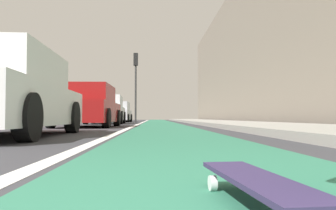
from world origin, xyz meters
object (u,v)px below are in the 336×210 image
object	(u,v)px
parked_car_far	(106,110)
skateboard	(256,182)
parked_car_near	(2,95)
parked_car_mid	(87,107)
parked_car_end	(118,113)
traffic_light	(136,75)

from	to	relation	value
parked_car_far	skateboard	bearing A→B (deg)	-169.96
parked_car_near	parked_car_far	size ratio (longest dim) A/B	1.07
skateboard	parked_car_near	bearing A→B (deg)	32.88
parked_car_mid	parked_car_far	world-z (taller)	parked_car_far
skateboard	parked_car_far	distance (m)	16.92
parked_car_mid	parked_car_end	size ratio (longest dim) A/B	1.02
skateboard	parked_car_near	size ratio (longest dim) A/B	0.19
skateboard	parked_car_mid	world-z (taller)	parked_car_mid
skateboard	parked_car_end	distance (m)	23.44
parked_car_end	traffic_light	distance (m)	4.15
parked_car_end	traffic_light	world-z (taller)	traffic_light
parked_car_near	parked_car_end	world-z (taller)	parked_car_near
skateboard	traffic_light	size ratio (longest dim) A/B	0.19
parked_car_far	traffic_light	size ratio (longest dim) A/B	0.93
skateboard	parked_car_far	bearing A→B (deg)	10.04
skateboard	traffic_light	distance (m)	20.45
skateboard	parked_car_far	xyz separation A→B (m)	(16.65, 2.95, 0.63)
parked_car_near	parked_car_mid	bearing A→B (deg)	-2.62
parked_car_near	parked_car_end	size ratio (longest dim) A/B	1.09
parked_car_near	traffic_light	distance (m)	15.73
parked_car_far	parked_car_end	xyz separation A→B (m)	(6.58, 0.08, -0.03)
parked_car_near	parked_car_mid	size ratio (longest dim) A/B	1.06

